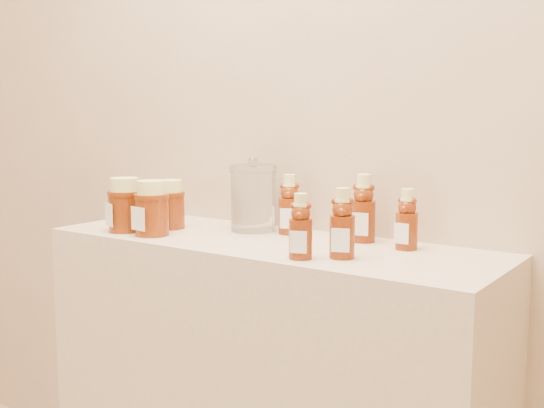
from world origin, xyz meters
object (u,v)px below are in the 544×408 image
Objects in this scene: bear_bottle_front_left at (301,222)px; honey_jar_left at (125,205)px; bear_bottle_back_left at (289,200)px; glass_canister at (253,195)px.

bear_bottle_front_left is 0.58m from honey_jar_left.
honey_jar_left is at bearing 156.03° from bear_bottle_front_left.
bear_bottle_front_left is at bearing 21.08° from honey_jar_left.
bear_bottle_back_left is 0.45m from honey_jar_left.
bear_bottle_back_left is 0.11m from glass_canister.
glass_canister is (0.28, 0.21, 0.03)m from honey_jar_left.
honey_jar_left is 0.35m from glass_canister.
glass_canister reaches higher than bear_bottle_back_left.
bear_bottle_front_left is 1.12× the size of honey_jar_left.
glass_canister is at bearing 120.60° from bear_bottle_front_left.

